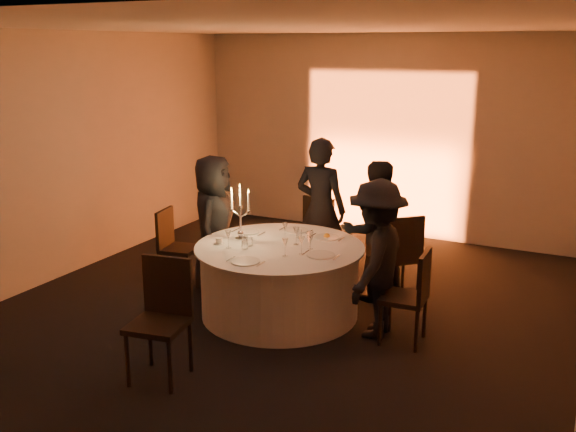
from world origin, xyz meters
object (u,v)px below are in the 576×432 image
at_px(chair_back_right, 400,252).
at_px(candelabra, 240,220).
at_px(chair_front, 162,311).
at_px(banquet_table, 280,280).
at_px(guest_left, 214,224).
at_px(guest_right, 376,259).
at_px(coffee_cup, 219,241).
at_px(chair_left, 174,243).
at_px(chair_right, 412,292).
at_px(guest_back_right, 374,231).
at_px(chair_back_left, 323,229).
at_px(guest_back_left, 321,210).

relative_size(chair_back_right, candelabra, 1.61).
bearing_deg(chair_front, banquet_table, 69.81).
distance_m(guest_left, guest_right, 2.13).
distance_m(guest_left, coffee_cup, 0.68).
bearing_deg(chair_back_right, chair_front, 19.29).
xyz_separation_m(chair_left, guest_right, (2.65, -0.27, 0.27)).
xyz_separation_m(chair_back_right, chair_front, (-1.34, -2.59, 0.03)).
xyz_separation_m(coffee_cup, candelabra, (0.13, 0.23, 0.19)).
bearing_deg(coffee_cup, chair_right, 4.43).
distance_m(guest_left, guest_back_right, 1.86).
xyz_separation_m(guest_left, guest_back_right, (1.77, 0.57, -0.01)).
bearing_deg(guest_left, chair_left, 80.30).
relative_size(chair_left, guest_right, 0.58).
bearing_deg(chair_back_left, candelabra, 82.09).
bearing_deg(guest_back_left, chair_left, 34.43).
xyz_separation_m(guest_left, guest_back_left, (0.98, 0.87, 0.08)).
relative_size(banquet_table, guest_left, 1.12).
bearing_deg(chair_right, chair_left, -98.44).
xyz_separation_m(banquet_table, chair_left, (-1.57, 0.25, 0.13)).
distance_m(chair_right, guest_right, 0.47).
relative_size(chair_back_left, guest_right, 0.63).
bearing_deg(chair_left, guest_right, -105.72).
xyz_separation_m(banquet_table, guest_left, (-1.03, 0.32, 0.42)).
distance_m(chair_right, coffee_cup, 2.10).
bearing_deg(chair_back_left, chair_front, 92.15).
bearing_deg(guest_back_right, chair_front, 27.57).
bearing_deg(chair_back_right, chair_back_left, -67.11).
bearing_deg(guest_back_left, chair_back_left, -69.10).
bearing_deg(coffee_cup, guest_left, 127.49).
bearing_deg(guest_right, banquet_table, -91.62).
bearing_deg(banquet_table, coffee_cup, -160.25).
bearing_deg(guest_back_left, candelabra, 72.35).
height_order(chair_left, guest_left, guest_left).
height_order(banquet_table, guest_right, guest_right).
height_order(chair_right, coffee_cup, chair_right).
bearing_deg(guest_left, guest_back_left, -65.64).
bearing_deg(coffee_cup, chair_front, -77.63).
bearing_deg(guest_left, chair_right, -116.16).
height_order(chair_left, chair_back_right, chair_back_right).
relative_size(chair_back_right, chair_front, 0.95).
bearing_deg(coffee_cup, guest_right, 6.91).
relative_size(banquet_table, guest_right, 1.14).
relative_size(chair_front, guest_back_left, 0.60).
height_order(banquet_table, coffee_cup, coffee_cup).
relative_size(chair_front, guest_left, 0.66).
bearing_deg(chair_front, candelabra, 86.65).
bearing_deg(chair_front, chair_back_right, 53.16).
distance_m(chair_right, guest_left, 2.53).
bearing_deg(chair_left, guest_left, -92.27).
relative_size(chair_left, chair_back_left, 0.93).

